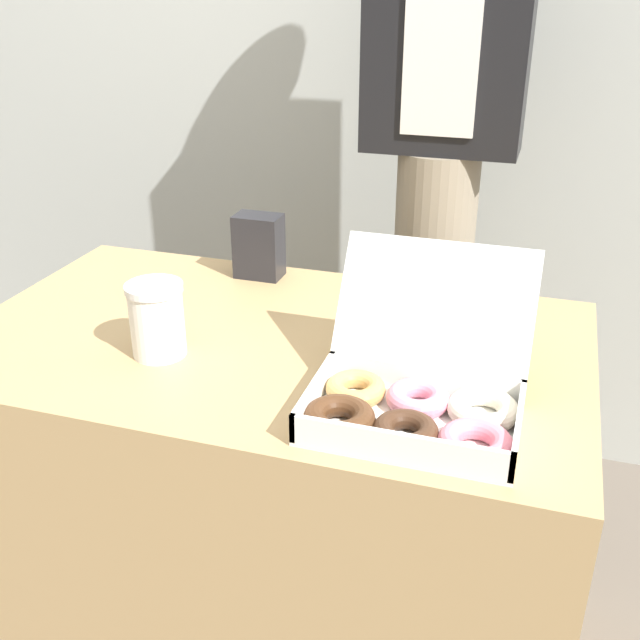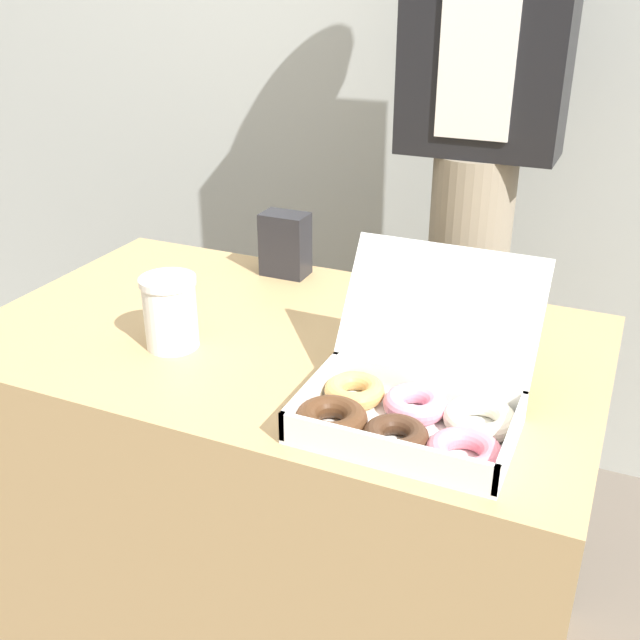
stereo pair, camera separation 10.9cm
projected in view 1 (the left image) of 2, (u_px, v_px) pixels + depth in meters
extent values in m
cube|color=tan|center=(276.00, 508.00, 1.49)|extent=(1.11, 0.66, 0.76)
cube|color=white|center=(411.00, 425.00, 1.07)|extent=(0.30, 0.20, 0.01)
cube|color=white|center=(314.00, 394.00, 1.10)|extent=(0.01, 0.20, 0.04)
cube|color=white|center=(518.00, 428.00, 1.02)|extent=(0.01, 0.20, 0.04)
cube|color=white|center=(398.00, 447.00, 0.98)|extent=(0.30, 0.01, 0.04)
cube|color=white|center=(424.00, 379.00, 1.14)|extent=(0.30, 0.01, 0.04)
cube|color=white|center=(435.00, 302.00, 1.15)|extent=(0.30, 0.11, 0.17)
torus|color=#4C2D19|center=(339.00, 419.00, 1.05)|extent=(0.15, 0.15, 0.03)
torus|color=tan|center=(356.00, 389.00, 1.13)|extent=(0.11, 0.11, 0.03)
torus|color=#422819|center=(405.00, 431.00, 1.02)|extent=(0.12, 0.12, 0.03)
torus|color=pink|center=(418.00, 398.00, 1.10)|extent=(0.10, 0.10, 0.03)
torus|color=pink|center=(475.00, 443.00, 1.00)|extent=(0.12, 0.12, 0.03)
torus|color=silver|center=(483.00, 409.00, 1.08)|extent=(0.11, 0.11, 0.03)
cylinder|color=white|center=(157.00, 323.00, 1.25)|extent=(0.09, 0.09, 0.12)
cylinder|color=white|center=(154.00, 288.00, 1.22)|extent=(0.10, 0.10, 0.01)
cube|color=#232328|center=(259.00, 246.00, 1.56)|extent=(0.10, 0.06, 0.13)
cylinder|color=gray|center=(427.00, 343.00, 1.91)|extent=(0.19, 0.19, 0.98)
cube|color=black|center=(450.00, 6.00, 1.56)|extent=(0.35, 0.16, 0.61)
cube|color=silver|center=(442.00, 40.00, 1.52)|extent=(0.16, 0.01, 0.39)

